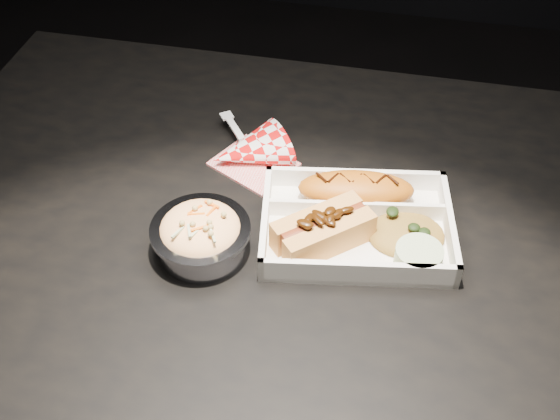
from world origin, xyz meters
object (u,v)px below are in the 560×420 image
object	(u,v)px
dining_table	(311,270)
food_tray	(356,227)
hotdog	(323,229)
fried_pastry	(356,189)
foil_coleslaw_cup	(201,234)
napkin_fork	(249,151)

from	to	relation	value
dining_table	food_tray	bearing A→B (deg)	0.66
dining_table	hotdog	size ratio (longest dim) A/B	8.94
fried_pastry	foil_coleslaw_cup	distance (m)	0.22
dining_table	napkin_fork	world-z (taller)	napkin_fork
fried_pastry	napkin_fork	size ratio (longest dim) A/B	0.99
food_tray	napkin_fork	bearing A→B (deg)	137.09
food_tray	hotdog	bearing A→B (deg)	-149.23
food_tray	fried_pastry	distance (m)	0.06
food_tray	fried_pastry	xyz separation A→B (m)	(-0.01, 0.05, 0.02)
dining_table	foil_coleslaw_cup	distance (m)	0.20
dining_table	foil_coleslaw_cup	bearing A→B (deg)	-151.35
fried_pastry	napkin_fork	xyz separation A→B (m)	(-0.17, 0.06, -0.01)
dining_table	fried_pastry	distance (m)	0.14
dining_table	food_tray	size ratio (longest dim) A/B	4.35
foil_coleslaw_cup	napkin_fork	distance (m)	0.19
food_tray	foil_coleslaw_cup	distance (m)	0.21
fried_pastry	food_tray	bearing A→B (deg)	-80.67
dining_table	napkin_fork	xyz separation A→B (m)	(-0.12, 0.12, 0.11)
foil_coleslaw_cup	fried_pastry	bearing A→B (deg)	35.09
food_tray	fried_pastry	size ratio (longest dim) A/B	1.73
hotdog	napkin_fork	distance (m)	0.20
fried_pastry	hotdog	world-z (taller)	hotdog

